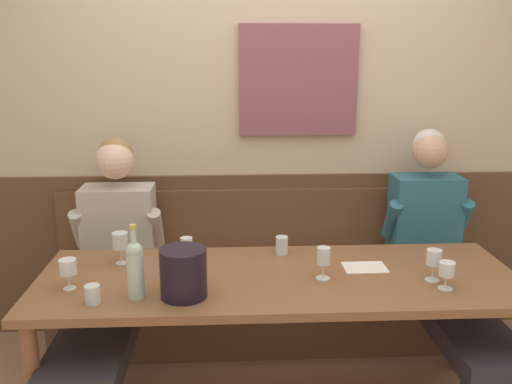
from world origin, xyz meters
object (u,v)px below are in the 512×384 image
Objects in this scene: wine_glass_mid_left at (120,242)px; water_tumbler_right at (93,294)px; wine_glass_near_bucket at (68,268)px; wine_glass_center_front at (324,258)px; wine_glass_right_end at (434,259)px; wine_glass_center_rear at (187,245)px; person_right_seat at (109,270)px; wall_bench at (268,300)px; wine_bottle_green_tall at (135,267)px; person_left_seat at (442,261)px; ice_bucket at (183,273)px; water_tumbler_center at (282,245)px; water_tumbler_left at (184,267)px; wine_glass_by_bottle at (447,270)px; dining_table at (278,291)px.

wine_glass_mid_left reaches higher than water_tumbler_right.
wine_glass_near_bucket is 1.16m from wine_glass_center_front.
wine_glass_right_end is 1.51m from wine_glass_mid_left.
wine_glass_right_end reaches higher than wine_glass_center_rear.
person_right_seat is 8.03× the size of wine_glass_mid_left.
water_tumbler_right is (-0.81, -0.94, 0.50)m from wall_bench.
wine_glass_center_front is at bearing -20.33° from wine_glass_center_rear.
wall_bench is 32.33× the size of water_tumbler_right.
wall_bench is 1.25m from wine_bottle_green_tall.
wine_glass_near_bucket is at bearing -177.24° from wine_glass_center_front.
person_left_seat reaches higher than wine_glass_center_rear.
wine_glass_center_front is at bearing 10.73° from wine_bottle_green_tall.
wine_glass_right_end is at bearing -5.28° from wine_glass_center_front.
wine_glass_center_front is at bearing 11.43° from water_tumbler_right.
person_left_seat is 1.68m from wine_bottle_green_tall.
ice_bucket is 0.52m from wine_glass_mid_left.
wine_glass_center_front is (0.84, 0.16, -0.04)m from wine_bottle_green_tall.
water_tumbler_left is at bearing -150.50° from water_tumbler_center.
wine_glass_mid_left is 1.64× the size of water_tumbler_left.
wine_glass_by_bottle is at bearing 0.79° from ice_bucket.
wine_glass_mid_left is 0.33m from wine_glass_center_rear.
dining_table is 17.65× the size of wine_glass_center_rear.
ice_bucket is 1.15m from wine_glass_right_end.
water_tumbler_center is 1.01m from water_tumbler_right.
wall_bench is 7.79× the size of wine_bottle_green_tall.
water_tumbler_center is at bearing -175.46° from person_left_seat.
wall_bench is 15.95× the size of wine_glass_mid_left.
wine_glass_center_front is at bearing 13.88° from ice_bucket.
wine_glass_center_rear is 1.62× the size of water_tumbler_right.
water_tumbler_right is at bearing -177.61° from wine_glass_by_bottle.
person_left_seat is at bearing 19.64° from wine_bottle_green_tall.
water_tumbler_left is (-0.02, 0.21, -0.06)m from ice_bucket.
ice_bucket is at bearing -87.75° from wine_glass_center_rear.
person_left_seat is 10.43× the size of wine_glass_by_bottle.
person_right_seat is 13.73× the size of water_tumbler_center.
dining_table is 0.78m from wine_glass_by_bottle.
wine_glass_by_bottle is 1.20m from water_tumbler_left.
wine_glass_by_bottle is at bearing -18.43° from person_right_seat.
ice_bucket is 1.68× the size of wine_glass_center_rear.
wine_glass_mid_left is 0.45m from water_tumbler_right.
wine_glass_near_bucket reaches higher than water_tumbler_left.
wine_glass_center_rear is at bearing -19.75° from person_right_seat.
wine_glass_by_bottle is 1.24m from wine_glass_center_rear.
wine_glass_mid_left reaches higher than wine_glass_by_bottle.
person_right_seat is at bearing 128.74° from ice_bucket.
water_tumbler_left is (-1.18, 0.20, -0.04)m from wine_glass_by_bottle.
wine_glass_center_rear is at bearing 90.10° from water_tumbler_left.
wine_glass_center_front is 1.20× the size of wine_glass_center_rear.
wine_glass_by_bottle is at bearing -14.92° from wine_glass_center_front.
ice_bucket is at bearing 7.24° from water_tumbler_right.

